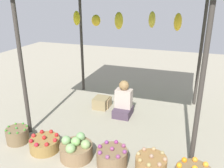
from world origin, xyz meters
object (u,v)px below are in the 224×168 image
(wooden_crate_near_vendor, at_px, (101,103))
(basket_red_apples, at_px, (45,144))
(vendor_person, at_px, (123,102))
(basket_green_chilies, at_px, (18,135))
(basket_cabbages, at_px, (76,149))
(basket_purple_onions, at_px, (112,157))
(wooden_crate_stacked_rear, at_px, (103,102))
(basket_potatoes, at_px, (151,166))

(wooden_crate_near_vendor, bearing_deg, basket_red_apples, -99.27)
(vendor_person, height_order, basket_red_apples, vendor_person)
(basket_green_chilies, bearing_deg, vendor_person, 47.17)
(basket_cabbages, distance_m, basket_purple_onions, 0.59)
(basket_red_apples, distance_m, wooden_crate_near_vendor, 1.83)
(basket_purple_onions, height_order, wooden_crate_near_vendor, basket_purple_onions)
(basket_cabbages, height_order, wooden_crate_stacked_rear, basket_cabbages)
(basket_green_chilies, distance_m, basket_potatoes, 2.36)
(wooden_crate_near_vendor, bearing_deg, basket_green_chilies, -116.52)
(vendor_person, distance_m, basket_red_apples, 1.85)
(basket_red_apples, relative_size, wooden_crate_stacked_rear, 1.39)
(vendor_person, xyz_separation_m, wooden_crate_stacked_rear, (-0.58, 0.26, -0.19))
(wooden_crate_near_vendor, xyz_separation_m, wooden_crate_stacked_rear, (0.00, 0.08, -0.02))
(basket_green_chilies, xyz_separation_m, basket_red_apples, (0.58, -0.04, -0.02))
(basket_red_apples, relative_size, basket_purple_onions, 1.05)
(basket_red_apples, xyz_separation_m, wooden_crate_stacked_rear, (0.30, 1.88, -0.00))
(basket_cabbages, xyz_separation_m, basket_purple_onions, (0.59, 0.02, -0.02))
(basket_potatoes, xyz_separation_m, wooden_crate_stacked_rear, (-1.48, 1.90, -0.05))
(basket_red_apples, bearing_deg, basket_green_chilies, 175.79)
(basket_potatoes, bearing_deg, vendor_person, 118.68)
(basket_green_chilies, height_order, wooden_crate_near_vendor, basket_green_chilies)
(vendor_person, distance_m, basket_purple_onions, 1.65)
(basket_green_chilies, bearing_deg, basket_red_apples, -4.21)
(basket_red_apples, bearing_deg, vendor_person, 61.57)
(vendor_person, distance_m, wooden_crate_near_vendor, 0.64)
(basket_purple_onions, xyz_separation_m, basket_potatoes, (0.59, -0.03, 0.02))
(vendor_person, relative_size, basket_cabbages, 1.51)
(basket_purple_onions, height_order, basket_potatoes, basket_potatoes)
(basket_green_chilies, distance_m, basket_red_apples, 0.59)
(basket_green_chilies, distance_m, wooden_crate_near_vendor, 1.97)
(basket_green_chilies, xyz_separation_m, basket_potatoes, (2.36, -0.07, 0.02))
(basket_potatoes, distance_m, wooden_crate_stacked_rear, 2.41)
(basket_purple_onions, bearing_deg, wooden_crate_near_vendor, 116.29)
(basket_green_chilies, relative_size, basket_purple_onions, 0.82)
(basket_green_chilies, xyz_separation_m, wooden_crate_stacked_rear, (0.88, 1.84, -0.02))
(vendor_person, xyz_separation_m, basket_red_apples, (-0.88, -1.62, -0.19))
(vendor_person, distance_m, wooden_crate_stacked_rear, 0.66)
(vendor_person, xyz_separation_m, basket_purple_onions, (0.31, -1.61, -0.16))
(vendor_person, distance_m, basket_cabbages, 1.66)
(basket_purple_onions, relative_size, wooden_crate_stacked_rear, 1.32)
(basket_purple_onions, bearing_deg, basket_potatoes, -3.04)
(wooden_crate_near_vendor, distance_m, wooden_crate_stacked_rear, 0.08)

